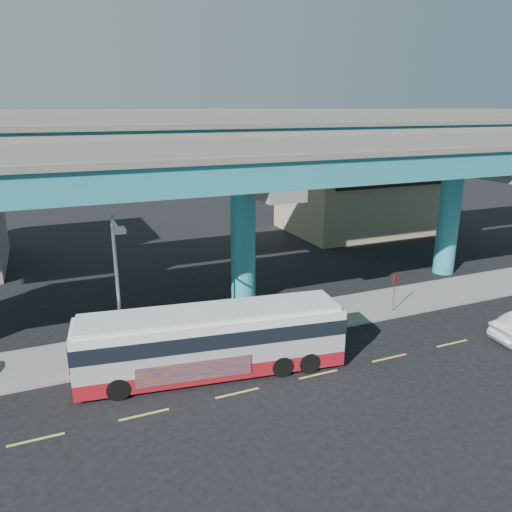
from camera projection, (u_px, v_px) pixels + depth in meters
name	position (u px, v px, depth m)	size (l,w,h in m)	color
ground	(315.00, 371.00, 23.24)	(120.00, 120.00, 0.00)	black
sidewalk	(267.00, 325.00, 28.06)	(70.00, 4.00, 0.15)	gray
lane_markings	(318.00, 374.00, 22.97)	(58.00, 0.12, 0.01)	#D8C64C
viaduct	(242.00, 156.00, 28.64)	(52.00, 12.40, 11.70)	teal
building_beige	(360.00, 195.00, 49.25)	(14.00, 10.23, 7.00)	tan
transit_bus	(212.00, 339.00, 22.66)	(12.33, 4.24, 3.11)	maroon
street_lamp	(118.00, 273.00, 21.84)	(0.50, 2.37, 7.17)	gray
stop_sign	(395.00, 285.00, 29.29)	(0.62, 0.37, 2.33)	gray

